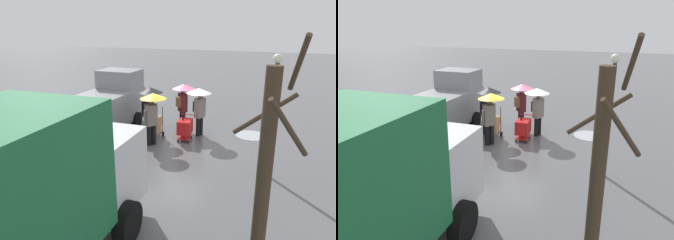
# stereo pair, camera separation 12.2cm
# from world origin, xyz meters

# --- Properties ---
(ground_plane) EXTENTS (90.00, 90.00, 0.00)m
(ground_plane) POSITION_xyz_m (0.00, 0.00, 0.00)
(ground_plane) COLOR #5B5B5E
(slush_patch_near_cluster) EXTENTS (1.34, 1.34, 0.01)m
(slush_patch_near_cluster) POSITION_xyz_m (-2.94, -1.53, 0.00)
(slush_patch_near_cluster) COLOR #ADAFB5
(slush_patch_near_cluster) RESTS_ON ground
(slush_patch_under_van) EXTENTS (1.22, 1.22, 0.01)m
(slush_patch_under_van) POSITION_xyz_m (1.79, 6.51, 0.00)
(slush_patch_under_van) COLOR #999BA0
(slush_patch_under_van) RESTS_ON ground
(cargo_van_parked_right) EXTENTS (2.25, 5.36, 2.60)m
(cargo_van_parked_right) POSITION_xyz_m (3.25, 0.46, 1.18)
(cargo_van_parked_right) COLOR gray
(cargo_van_parked_right) RESTS_ON ground
(shopping_cart_vendor) EXTENTS (0.60, 0.85, 1.04)m
(shopping_cart_vendor) POSITION_xyz_m (-0.41, 0.05, 0.57)
(shopping_cart_vendor) COLOR red
(shopping_cart_vendor) RESTS_ON ground
(hand_dolly_boxes) EXTENTS (0.53, 0.70, 1.32)m
(hand_dolly_boxes) POSITION_xyz_m (0.85, 0.21, 0.57)
(hand_dolly_boxes) COLOR #515156
(hand_dolly_boxes) RESTS_ON ground
(pedestrian_pink_side) EXTENTS (1.04, 1.04, 2.15)m
(pedestrian_pink_side) POSITION_xyz_m (0.13, -1.35, 1.57)
(pedestrian_pink_side) COLOR black
(pedestrian_pink_side) RESTS_ON ground
(pedestrian_black_side) EXTENTS (1.04, 1.04, 2.15)m
(pedestrian_black_side) POSITION_xyz_m (0.66, 0.95, 1.58)
(pedestrian_black_side) COLOR black
(pedestrian_black_side) RESTS_ON ground
(pedestrian_white_side) EXTENTS (1.04, 1.04, 2.15)m
(pedestrian_white_side) POSITION_xyz_m (1.21, -0.07, 1.57)
(pedestrian_white_side) COLOR black
(pedestrian_white_side) RESTS_ON ground
(pedestrian_far_side) EXTENTS (1.04, 1.04, 2.15)m
(pedestrian_far_side) POSITION_xyz_m (-0.79, -0.70, 1.57)
(pedestrian_far_side) COLOR black
(pedestrian_far_side) RESTS_ON ground
(bare_tree_near) EXTENTS (1.19, 1.20, 4.58)m
(bare_tree_near) POSITION_xyz_m (-3.93, 7.10, 2.18)
(bare_tree_near) COLOR #423323
(bare_tree_near) RESTS_ON ground
(street_lamp) EXTENTS (0.28, 0.28, 3.86)m
(street_lamp) POSITION_xyz_m (-3.83, 2.15, 2.37)
(street_lamp) COLOR #2D2D33
(street_lamp) RESTS_ON ground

